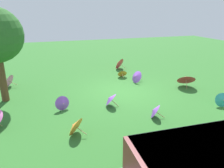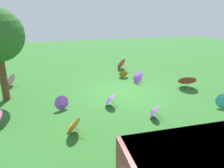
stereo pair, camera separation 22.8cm
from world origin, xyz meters
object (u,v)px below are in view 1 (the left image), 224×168
at_px(parasol_orange_1, 74,126).
at_px(parasol_purple_3, 110,99).
at_px(parasol_teal_0, 223,100).
at_px(parasol_purple_1, 136,77).
at_px(parasol_purple_0, 154,111).
at_px(parasol_orange_0, 122,73).
at_px(parasol_red_0, 186,78).
at_px(parasol_red_1, 119,63).
at_px(parasol_pink_2, 8,81).
at_px(parasol_purple_2, 63,103).

bearing_deg(parasol_orange_1, parasol_purple_3, -135.20).
distance_m(parasol_teal_0, parasol_purple_3, 4.76).
xyz_separation_m(parasol_purple_1, parasol_purple_3, (2.35, 2.54, -0.01)).
bearing_deg(parasol_purple_0, parasol_orange_0, -97.54).
xyz_separation_m(parasol_red_0, parasol_orange_1, (6.34, 2.81, -0.14)).
distance_m(parasol_purple_0, parasol_red_0, 4.15).
bearing_deg(parasol_orange_1, parasol_orange_0, -124.26).
height_order(parasol_purple_0, parasol_teal_0, parasol_teal_0).
bearing_deg(parasol_orange_0, parasol_red_1, -103.68).
distance_m(parasol_orange_0, parasol_purple_3, 4.24).
bearing_deg(parasol_pink_2, parasol_red_0, 162.18).
height_order(parasol_teal_0, parasol_pink_2, parasol_pink_2).
height_order(parasol_teal_0, parasol_orange_1, parasol_orange_1).
height_order(parasol_purple_1, parasol_red_1, parasol_red_1).
relative_size(parasol_purple_0, parasol_purple_1, 0.89).
height_order(parasol_orange_0, parasol_red_0, parasol_red_0).
distance_m(parasol_purple_2, parasol_pink_2, 4.45).
height_order(parasol_orange_1, parasol_purple_2, parasol_orange_1).
relative_size(parasol_red_0, parasol_orange_1, 1.51).
bearing_deg(parasol_red_0, parasol_teal_0, 88.56).
bearing_deg(parasol_red_1, parasol_red_0, 114.64).
height_order(parasol_red_0, parasol_red_1, parasol_red_0).
bearing_deg(parasol_purple_3, parasol_red_0, -167.08).
distance_m(parasol_teal_0, parasol_red_0, 2.61).
bearing_deg(parasol_teal_0, parasol_red_0, -91.44).
distance_m(parasol_teal_0, parasol_red_1, 7.50).
bearing_deg(parasol_orange_0, parasol_red_0, 133.63).
height_order(parasol_teal_0, parasol_purple_1, parasol_purple_1).
bearing_deg(parasol_purple_2, parasol_orange_1, 94.98).
height_order(parasol_red_0, parasol_orange_1, parasol_red_0).
xyz_separation_m(parasol_purple_0, parasol_purple_2, (3.23, -1.71, 0.02)).
height_order(parasol_orange_0, parasol_purple_1, parasol_purple_1).
distance_m(parasol_red_1, parasol_purple_2, 7.00).
xyz_separation_m(parasol_teal_0, parasol_red_0, (-0.07, -2.60, 0.17)).
relative_size(parasol_purple_1, parasol_orange_1, 1.00).
xyz_separation_m(parasol_purple_0, parasol_purple_1, (-1.07, -4.03, 0.07)).
bearing_deg(parasol_orange_1, parasol_purple_2, -85.02).
relative_size(parasol_purple_0, parasol_purple_3, 0.86).
xyz_separation_m(parasol_orange_0, parasol_purple_1, (-0.37, 1.21, 0.09)).
distance_m(parasol_purple_0, parasol_orange_1, 3.07).
relative_size(parasol_red_0, parasol_pink_2, 1.40).
relative_size(parasol_orange_0, parasol_purple_3, 0.76).
relative_size(parasol_orange_0, parasol_purple_2, 0.97).
height_order(parasol_orange_1, parasol_purple_3, parasol_orange_1).
relative_size(parasol_red_0, parasol_purple_2, 1.86).
relative_size(parasol_pink_2, parasol_purple_3, 1.05).
bearing_deg(parasol_orange_1, parasol_purple_1, -133.81).
height_order(parasol_orange_0, parasol_purple_2, parasol_purple_2).
height_order(parasol_teal_0, parasol_purple_3, parasol_purple_3).
bearing_deg(parasol_red_0, parasol_orange_1, 23.90).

